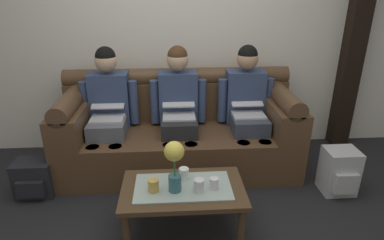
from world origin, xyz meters
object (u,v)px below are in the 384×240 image
Objects in this scene: cup_far_center at (184,173)px; cup_far_left at (153,185)px; person_left at (108,107)px; backpack_left at (35,178)px; couch at (179,132)px; backpack_right at (339,172)px; person_right at (247,103)px; cup_near_right at (214,183)px; cup_near_left at (199,186)px; flower_vase at (174,160)px; person_middle at (179,105)px; coffee_table at (183,193)px.

cup_far_left is at bearing -145.20° from cup_far_center.
backpack_left is at bearing -143.48° from person_left.
couch reaches higher than backpack_right.
person_right is (0.68, -0.00, 0.29)m from couch.
cup_near_left is at bearing -165.98° from cup_near_right.
cup_far_center is at bearing -167.53° from backpack_right.
backpack_left is (-2.71, 0.14, -0.04)m from backpack_right.
flower_vase is at bearing -26.18° from backpack_left.
cup_far_left is at bearing 174.55° from cup_near_left.
cup_near_right reaches higher than cup_far_center.
person_right is 15.43× the size of cup_far_center.
person_left reaches higher than cup_far_center.
couch is 1.55m from backpack_right.
cup_near_left is at bearing -5.45° from cup_far_left.
couch is 26.01× the size of cup_far_left.
couch is at bearing 90.00° from person_middle.
backpack_right is (1.42, -0.59, -0.45)m from person_middle.
couch is 1.88× the size of person_right.
coffee_table reaches higher than backpack_left.
cup_far_center reaches higher than coffee_table.
backpack_left is (-1.30, -0.46, -0.21)m from couch.
cup_near_left is at bearing -24.22° from backpack_left.
person_middle is at bearing 78.76° from cup_far_left.
person_left is at bearing 36.52° from backpack_left.
backpack_right is (1.20, 0.47, -0.24)m from cup_near_right.
cup_near_right is at bearing 0.64° from flower_vase.
coffee_table is 10.14× the size of cup_far_left.
person_left is 13.81× the size of cup_far_left.
cup_far_center is (0.01, -0.91, 0.07)m from couch.
coffee_table is (-0.68, -1.02, -0.32)m from person_right.
cup_far_left is (-0.21, -1.06, 0.07)m from couch.
backpack_right is at bearing -15.81° from person_left.
person_left is at bearing 123.77° from coffee_table.
person_left reaches higher than cup_far_left.
cup_far_left is at bearing -168.88° from coffee_table.
flower_vase reaches higher than cup_near_left.
backpack_left is (-0.62, -0.46, -0.50)m from person_left.
person_middle is 1.11m from cup_near_right.
coffee_table is (0.68, -1.02, -0.32)m from person_left.
backpack_right is (1.63, 0.47, -0.24)m from cup_far_left.
backpack_right is at bearing 20.80° from cup_near_left.
person_right reaches higher than cup_far_left.
flower_vase is 0.34m from cup_near_right.
cup_near_right is at bearing -78.24° from person_middle.
cup_far_left is at bearing -164.05° from backpack_right.
coffee_table is at bearing -123.76° from person_right.
coffee_table is 9.23× the size of cup_near_left.
person_left reaches higher than cup_near_right.
cup_near_right is 0.26× the size of backpack_left.
backpack_right is at bearing -22.88° from couch.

